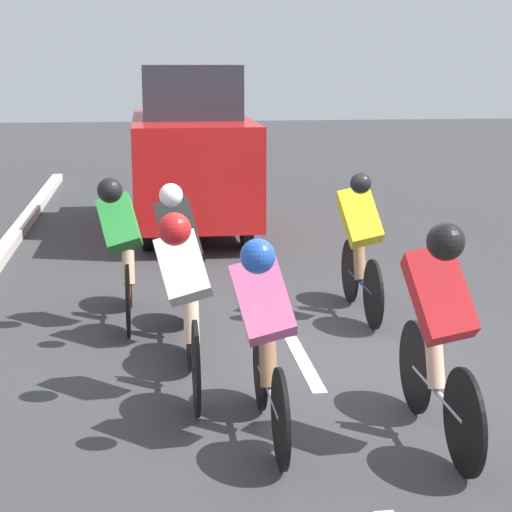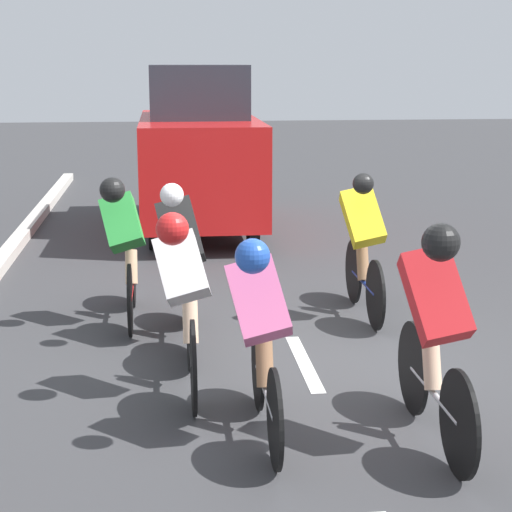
{
  "view_description": "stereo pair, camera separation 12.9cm",
  "coord_description": "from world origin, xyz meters",
  "px_view_note": "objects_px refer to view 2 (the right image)",
  "views": [
    {
      "loc": [
        1.29,
        7.01,
        2.52
      ],
      "look_at": [
        0.42,
        0.18,
        0.95
      ],
      "focal_mm": 60.0,
      "sensor_mm": 36.0,
      "label": 1
    },
    {
      "loc": [
        1.17,
        7.02,
        2.52
      ],
      "look_at": [
        0.42,
        0.18,
        0.95
      ],
      "focal_mm": 60.0,
      "sensor_mm": 36.0,
      "label": 2
    }
  ],
  "objects_px": {
    "cyclist_yellow": "(363,242)",
    "support_car": "(198,151)",
    "cyclist_pink": "(261,332)",
    "cyclist_black": "(183,259)",
    "cyclist_green": "(125,245)",
    "cyclist_white": "(185,297)",
    "cyclist_red": "(435,328)"
  },
  "relations": [
    {
      "from": "cyclist_white",
      "to": "support_car",
      "type": "xyz_separation_m",
      "value": [
        -0.4,
        -6.59,
        0.43
      ]
    },
    {
      "from": "cyclist_pink",
      "to": "support_car",
      "type": "relative_size",
      "value": 0.4
    },
    {
      "from": "cyclist_red",
      "to": "cyclist_black",
      "type": "xyz_separation_m",
      "value": [
        1.57,
        -2.37,
        -0.05
      ]
    },
    {
      "from": "cyclist_green",
      "to": "cyclist_white",
      "type": "bearing_deg",
      "value": 105.24
    },
    {
      "from": "cyclist_green",
      "to": "cyclist_yellow",
      "type": "bearing_deg",
      "value": 178.2
    },
    {
      "from": "cyclist_yellow",
      "to": "support_car",
      "type": "bearing_deg",
      "value": -73.37
    },
    {
      "from": "cyclist_green",
      "to": "cyclist_black",
      "type": "relative_size",
      "value": 1.05
    },
    {
      "from": "cyclist_pink",
      "to": "cyclist_red",
      "type": "xyz_separation_m",
      "value": [
        -1.12,
        0.22,
        0.06
      ]
    },
    {
      "from": "cyclist_green",
      "to": "cyclist_black",
      "type": "bearing_deg",
      "value": 129.23
    },
    {
      "from": "cyclist_yellow",
      "to": "cyclist_red",
      "type": "xyz_separation_m",
      "value": [
        0.22,
        2.97,
        0.06
      ]
    },
    {
      "from": "cyclist_yellow",
      "to": "support_car",
      "type": "relative_size",
      "value": 0.4
    },
    {
      "from": "cyclist_yellow",
      "to": "cyclist_pink",
      "type": "relative_size",
      "value": 1.01
    },
    {
      "from": "cyclist_yellow",
      "to": "cyclist_green",
      "type": "distance_m",
      "value": 2.34
    },
    {
      "from": "cyclist_white",
      "to": "support_car",
      "type": "height_order",
      "value": "support_car"
    },
    {
      "from": "cyclist_white",
      "to": "cyclist_green",
      "type": "distance_m",
      "value": 1.99
    },
    {
      "from": "cyclist_pink",
      "to": "support_car",
      "type": "xyz_separation_m",
      "value": [
        0.08,
        -7.48,
        0.44
      ]
    },
    {
      "from": "cyclist_yellow",
      "to": "cyclist_green",
      "type": "relative_size",
      "value": 0.96
    },
    {
      "from": "cyclist_yellow",
      "to": "cyclist_white",
      "type": "bearing_deg",
      "value": 45.47
    },
    {
      "from": "cyclist_white",
      "to": "cyclist_yellow",
      "type": "bearing_deg",
      "value": -134.53
    },
    {
      "from": "cyclist_green",
      "to": "support_car",
      "type": "relative_size",
      "value": 0.42
    },
    {
      "from": "cyclist_green",
      "to": "cyclist_red",
      "type": "bearing_deg",
      "value": 124.85
    },
    {
      "from": "cyclist_pink",
      "to": "cyclist_black",
      "type": "height_order",
      "value": "cyclist_black"
    },
    {
      "from": "cyclist_red",
      "to": "support_car",
      "type": "xyz_separation_m",
      "value": [
        1.19,
        -7.71,
        0.38
      ]
    },
    {
      "from": "cyclist_white",
      "to": "cyclist_yellow",
      "type": "xyz_separation_m",
      "value": [
        -1.82,
        -1.85,
        -0.01
      ]
    },
    {
      "from": "cyclist_red",
      "to": "cyclist_black",
      "type": "bearing_deg",
      "value": -56.48
    },
    {
      "from": "cyclist_black",
      "to": "cyclist_yellow",
      "type": "bearing_deg",
      "value": -161.59
    },
    {
      "from": "support_car",
      "to": "cyclist_red",
      "type": "bearing_deg",
      "value": 98.8
    },
    {
      "from": "cyclist_yellow",
      "to": "cyclist_red",
      "type": "height_order",
      "value": "cyclist_red"
    },
    {
      "from": "cyclist_white",
      "to": "cyclist_pink",
      "type": "distance_m",
      "value": 1.02
    },
    {
      "from": "cyclist_yellow",
      "to": "cyclist_black",
      "type": "xyz_separation_m",
      "value": [
        1.79,
        0.6,
        0.01
      ]
    },
    {
      "from": "cyclist_pink",
      "to": "cyclist_red",
      "type": "height_order",
      "value": "cyclist_red"
    },
    {
      "from": "cyclist_yellow",
      "to": "cyclist_green",
      "type": "height_order",
      "value": "cyclist_yellow"
    }
  ]
}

